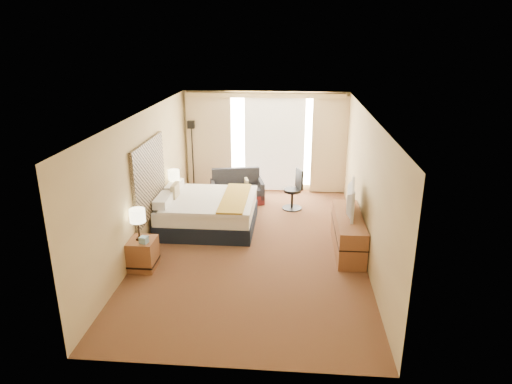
# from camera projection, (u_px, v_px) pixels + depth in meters

# --- Properties ---
(floor) EXTENTS (4.20, 7.00, 0.02)m
(floor) POSITION_uv_depth(u_px,v_px,m) (253.00, 246.00, 9.01)
(floor) COLOR #4F1816
(floor) RESTS_ON ground
(ceiling) EXTENTS (4.20, 7.00, 0.02)m
(ceiling) POSITION_uv_depth(u_px,v_px,m) (253.00, 114.00, 8.16)
(ceiling) COLOR white
(ceiling) RESTS_ON wall_back
(wall_back) EXTENTS (4.20, 0.02, 2.60)m
(wall_back) POSITION_uv_depth(u_px,v_px,m) (265.00, 142.00, 11.88)
(wall_back) COLOR #DEC787
(wall_back) RESTS_ON ground
(wall_front) EXTENTS (4.20, 0.02, 2.60)m
(wall_front) POSITION_uv_depth(u_px,v_px,m) (226.00, 277.00, 5.29)
(wall_front) COLOR #DEC787
(wall_front) RESTS_ON ground
(wall_left) EXTENTS (0.02, 7.00, 2.60)m
(wall_left) POSITION_uv_depth(u_px,v_px,m) (144.00, 181.00, 8.75)
(wall_left) COLOR #DEC787
(wall_left) RESTS_ON ground
(wall_right) EXTENTS (0.02, 7.00, 2.60)m
(wall_right) POSITION_uv_depth(u_px,v_px,m) (366.00, 186.00, 8.42)
(wall_right) COLOR #DEC787
(wall_right) RESTS_ON ground
(headboard) EXTENTS (0.06, 1.85, 1.50)m
(headboard) POSITION_uv_depth(u_px,v_px,m) (150.00, 178.00, 8.94)
(headboard) COLOR black
(headboard) RESTS_ON wall_left
(nightstand_left) EXTENTS (0.45, 0.52, 0.55)m
(nightstand_left) POSITION_uv_depth(u_px,v_px,m) (143.00, 254.00, 8.08)
(nightstand_left) COLOR brown
(nightstand_left) RESTS_ON floor
(nightstand_right) EXTENTS (0.45, 0.52, 0.55)m
(nightstand_right) POSITION_uv_depth(u_px,v_px,m) (178.00, 204.00, 10.43)
(nightstand_right) COLOR brown
(nightstand_right) RESTS_ON floor
(media_dresser) EXTENTS (0.50, 1.80, 0.70)m
(media_dresser) POSITION_uv_depth(u_px,v_px,m) (348.00, 233.00, 8.75)
(media_dresser) COLOR brown
(media_dresser) RESTS_ON floor
(window) EXTENTS (2.30, 0.02, 2.30)m
(window) POSITION_uv_depth(u_px,v_px,m) (275.00, 142.00, 11.82)
(window) COLOR white
(window) RESTS_ON wall_back
(curtains) EXTENTS (4.12, 0.19, 2.56)m
(curtains) POSITION_uv_depth(u_px,v_px,m) (265.00, 139.00, 11.73)
(curtains) COLOR beige
(curtains) RESTS_ON floor
(bed) EXTENTS (1.99, 1.82, 0.97)m
(bed) POSITION_uv_depth(u_px,v_px,m) (208.00, 212.00, 9.78)
(bed) COLOR black
(bed) RESTS_ON floor
(loveseat) EXTENTS (1.40, 0.96, 0.80)m
(loveseat) POSITION_uv_depth(u_px,v_px,m) (237.00, 191.00, 11.31)
(loveseat) COLOR #5B1A1A
(loveseat) RESTS_ON floor
(floor_lamp) EXTENTS (0.24, 0.24, 1.86)m
(floor_lamp) POSITION_uv_depth(u_px,v_px,m) (192.00, 142.00, 11.83)
(floor_lamp) COLOR black
(floor_lamp) RESTS_ON floor
(desk_chair) EXTENTS (0.49, 0.48, 0.97)m
(desk_chair) POSITION_uv_depth(u_px,v_px,m) (294.00, 191.00, 10.80)
(desk_chair) COLOR black
(desk_chair) RESTS_ON floor
(lamp_left) EXTENTS (0.27, 0.27, 0.57)m
(lamp_left) POSITION_uv_depth(u_px,v_px,m) (137.00, 216.00, 7.85)
(lamp_left) COLOR black
(lamp_left) RESTS_ON nightstand_left
(lamp_right) EXTENTS (0.25, 0.25, 0.54)m
(lamp_right) POSITION_uv_depth(u_px,v_px,m) (174.00, 175.00, 10.22)
(lamp_right) COLOR black
(lamp_right) RESTS_ON nightstand_right
(tissue_box) EXTENTS (0.15, 0.15, 0.12)m
(tissue_box) POSITION_uv_depth(u_px,v_px,m) (144.00, 240.00, 7.85)
(tissue_box) COLOR #7BA4BF
(tissue_box) RESTS_ON nightstand_left
(telephone) EXTENTS (0.22, 0.18, 0.08)m
(telephone) POSITION_uv_depth(u_px,v_px,m) (180.00, 190.00, 10.41)
(telephone) COLOR black
(telephone) RESTS_ON nightstand_right
(television) EXTENTS (0.25, 1.04, 0.59)m
(television) POSITION_uv_depth(u_px,v_px,m) (347.00, 199.00, 8.66)
(television) COLOR black
(television) RESTS_ON media_dresser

